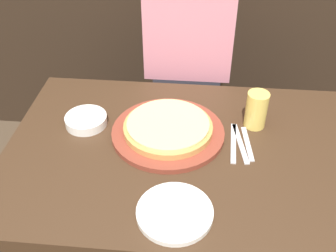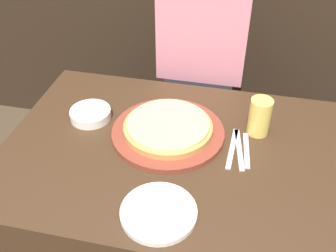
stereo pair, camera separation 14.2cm
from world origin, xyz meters
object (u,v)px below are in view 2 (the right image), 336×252
Objects in this scene: beer_glass at (260,115)px; spoon at (246,150)px; side_bowl at (91,114)px; dinner_plate at (159,212)px; fork at (232,148)px; dinner_knife at (239,149)px; pizza_on_board at (168,129)px; diner_person at (201,82)px.

beer_glass is 0.14m from spoon.
side_bowl is at bearing -175.23° from beer_glass.
beer_glass is 0.77× the size of spoon.
fork is at bearing 61.48° from dinner_plate.
dinner_knife is at bearing -6.13° from side_bowl.
pizza_on_board is at bearing 173.98° from dinner_knife.
dinner_plate is 1.05× the size of dinner_knife.
dinner_plate is 0.18× the size of diner_person.
diner_person is at bearing 90.55° from dinner_plate.
diner_person reaches higher than side_bowl.
spoon is (-0.03, -0.12, -0.07)m from beer_glass.
dinner_plate is (0.05, -0.37, -0.02)m from pizza_on_board.
diner_person is (-0.24, 0.54, -0.08)m from spoon.
beer_glass is 0.53m from dinner_plate.
beer_glass is at bearing 59.67° from dinner_plate.
beer_glass is 0.64m from side_bowl.
dinner_plate is (-0.27, -0.45, -0.07)m from beer_glass.
diner_person is at bearing 52.90° from side_bowl.
diner_person is (-0.22, 0.54, -0.08)m from dinner_knife.
pizza_on_board is at bearing -6.22° from side_bowl.
side_bowl is at bearing -127.10° from diner_person.
beer_glass reaches higher than side_bowl.
pizza_on_board reaches higher than dinner_plate.
side_bowl is 0.61m from spoon.
beer_glass is at bearing 63.89° from dinner_knife.
pizza_on_board reaches higher than dinner_knife.
dinner_knife is (-0.06, -0.12, -0.07)m from beer_glass.
side_bowl reaches higher than fork.
beer_glass is at bearing 74.73° from spoon.
dinner_knife is 0.02m from spoon.
diner_person is (-0.01, 0.88, -0.09)m from dinner_plate.
dinner_plate is 0.41m from spoon.
spoon is at bearing -5.88° from side_bowl.
dinner_plate reaches higher than fork.
side_bowl reaches higher than spoon.
pizza_on_board is 2.24× the size of spoon.
pizza_on_board is at bearing 173.35° from fork.
pizza_on_board is 1.81× the size of dinner_plate.
dinner_plate is at bearing -118.52° from fork.
side_bowl is at bearing 174.12° from spoon.
spoon is (0.05, 0.00, 0.00)m from fork.
pizza_on_board is 0.37m from dinner_plate.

